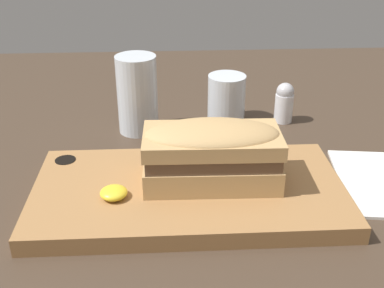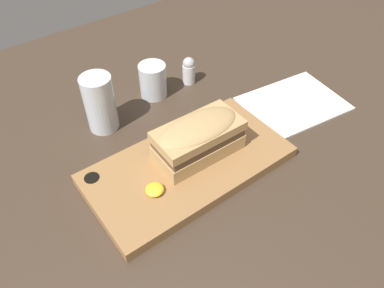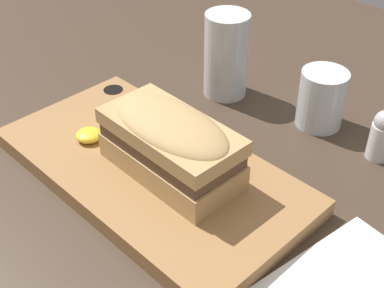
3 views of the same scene
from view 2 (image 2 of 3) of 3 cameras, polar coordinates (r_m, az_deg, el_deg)
dining_table at (r=76.43cm, az=-1.43°, el=-0.77°), size 199.65×119.46×2.00cm
serving_board at (r=70.50cm, az=-0.63°, el=-3.27°), size 37.94×19.78×2.25cm
sandwich at (r=68.44cm, az=1.13°, el=1.22°), size 16.57×8.53×7.79cm
mustard_dollop at (r=64.87cm, az=-5.71°, el=-6.92°), size 3.23×3.23×1.29cm
water_glass at (r=78.80cm, az=-13.76°, el=5.57°), size 6.32×6.32×12.31cm
wine_glass at (r=86.96cm, az=-5.95°, el=9.35°), size 6.21×6.21×7.89cm
napkin at (r=88.65cm, az=15.16°, el=6.00°), size 23.94×19.25×0.40cm
salt_shaker at (r=90.70cm, az=-0.49°, el=11.19°), size 3.03×3.03×6.74cm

